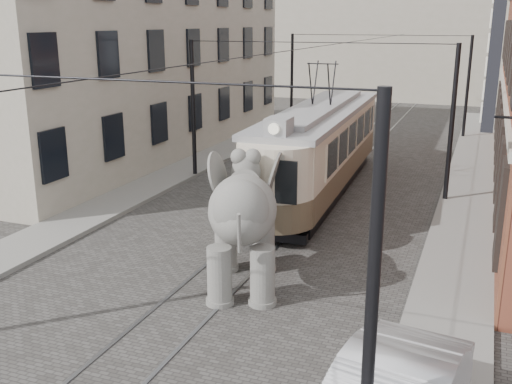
% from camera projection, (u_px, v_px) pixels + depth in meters
% --- Properties ---
extents(ground, '(120.00, 120.00, 0.00)m').
position_uv_depth(ground, '(265.00, 235.00, 19.48)').
color(ground, '#44413E').
extents(tram_rails, '(1.54, 80.00, 0.02)m').
position_uv_depth(tram_rails, '(265.00, 235.00, 19.48)').
color(tram_rails, slate).
rests_on(tram_rails, ground).
extents(sidewalk_right, '(2.00, 60.00, 0.15)m').
position_uv_depth(sidewalk_right, '(457.00, 258.00, 17.38)').
color(sidewalk_right, slate).
rests_on(sidewalk_right, ground).
extents(sidewalk_left, '(2.00, 60.00, 0.15)m').
position_uv_depth(sidewalk_left, '(99.00, 211.00, 21.72)').
color(sidewalk_left, slate).
rests_on(sidewalk_left, ground).
extents(stucco_building, '(7.00, 24.00, 10.00)m').
position_uv_depth(stucco_building, '(134.00, 56.00, 30.89)').
color(stucco_building, gray).
rests_on(stucco_building, ground).
extents(distant_block, '(28.00, 10.00, 14.00)m').
position_uv_depth(distant_block, '(420.00, 18.00, 53.39)').
color(distant_block, gray).
rests_on(distant_block, ground).
extents(catenary, '(11.00, 30.20, 6.00)m').
position_uv_depth(catenary, '(305.00, 121.00, 23.21)').
color(catenary, black).
rests_on(catenary, ground).
extents(tram, '(3.21, 13.21, 5.20)m').
position_uv_depth(tram, '(321.00, 129.00, 23.88)').
color(tram, beige).
rests_on(tram, ground).
extents(elephant, '(4.62, 6.08, 3.30)m').
position_uv_depth(elephant, '(243.00, 227.00, 15.32)').
color(elephant, '#5F5D58').
rests_on(elephant, ground).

